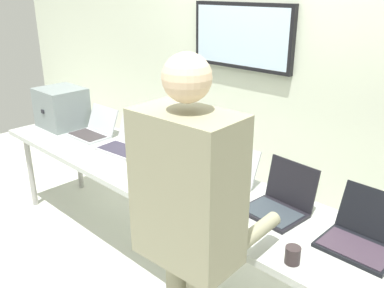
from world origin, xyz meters
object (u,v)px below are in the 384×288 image
at_px(person, 189,214).
at_px(coffee_mug, 293,255).
at_px(workbench, 183,187).
at_px(laptop_station_5, 363,235).
at_px(laptop_station_0, 94,129).
at_px(laptop_station_3, 223,178).
at_px(laptop_station_1, 128,142).
at_px(laptop_station_2, 171,160).
at_px(equipment_box, 62,107).
at_px(laptop_station_4, 280,201).

bearing_deg(person, coffee_mug, 51.04).
height_order(workbench, laptop_station_5, laptop_station_5).
height_order(laptop_station_0, laptop_station_3, laptop_station_3).
relative_size(laptop_station_0, laptop_station_3, 0.95).
relative_size(laptop_station_1, laptop_station_2, 1.13).
bearing_deg(coffee_mug, laptop_station_5, 64.15).
bearing_deg(workbench, equipment_box, 178.06).
xyz_separation_m(workbench, equipment_box, (-1.60, 0.05, 0.22)).
bearing_deg(laptop_station_4, equipment_box, -178.59).
height_order(laptop_station_0, laptop_station_4, laptop_station_4).
relative_size(laptop_station_0, laptop_station_4, 1.04).
height_order(equipment_box, coffee_mug, equipment_box).
xyz_separation_m(laptop_station_3, laptop_station_4, (0.43, -0.01, 0.01)).
distance_m(laptop_station_0, laptop_station_1, 0.46).
bearing_deg(laptop_station_0, person, -21.54).
bearing_deg(equipment_box, laptop_station_2, 2.30).
bearing_deg(equipment_box, laptop_station_4, 1.41).
bearing_deg(equipment_box, coffee_mug, -6.78).
bearing_deg(equipment_box, person, -16.68).
height_order(equipment_box, laptop_station_3, equipment_box).
bearing_deg(laptop_station_0, coffee_mug, -9.38).
relative_size(laptop_station_0, laptop_station_2, 1.00).
bearing_deg(laptop_station_3, coffee_mug, -27.22).
height_order(laptop_station_1, coffee_mug, laptop_station_1).
xyz_separation_m(workbench, coffee_mug, (0.96, -0.25, 0.09)).
distance_m(laptop_station_1, laptop_station_3, 0.95).
bearing_deg(coffee_mug, laptop_station_1, 167.89).
relative_size(equipment_box, laptop_station_2, 1.12).
distance_m(laptop_station_3, person, 0.89).
distance_m(workbench, laptop_station_5, 1.14).
relative_size(laptop_station_5, coffee_mug, 4.22).
height_order(laptop_station_1, laptop_station_5, laptop_station_5).
distance_m(laptop_station_4, laptop_station_5, 0.47).
height_order(person, coffee_mug, person).
bearing_deg(laptop_station_2, person, -39.50).
distance_m(laptop_station_3, coffee_mug, 0.82).
relative_size(laptop_station_4, coffee_mug, 4.13).
height_order(laptop_station_3, laptop_station_4, laptop_station_4).
height_order(workbench, laptop_station_2, laptop_station_2).
bearing_deg(laptop_station_4, laptop_station_0, -179.80).
relative_size(equipment_box, laptop_station_1, 0.99).
distance_m(laptop_station_2, coffee_mug, 1.24).
relative_size(person, coffee_mug, 20.80).
height_order(laptop_station_2, laptop_station_4, laptop_station_4).
relative_size(laptop_station_3, person, 0.22).
bearing_deg(equipment_box, laptop_station_5, 1.16).
xyz_separation_m(workbench, person, (0.66, -0.62, 0.34)).
bearing_deg(laptop_station_0, laptop_station_1, 0.88).
xyz_separation_m(equipment_box, laptop_station_3, (1.83, 0.07, -0.12)).
height_order(laptop_station_0, person, person).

